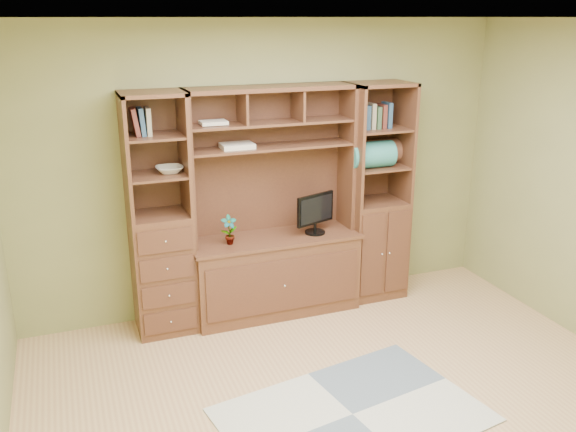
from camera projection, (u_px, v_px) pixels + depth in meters
name	position (u px, v px, depth m)	size (l,w,h in m)	color
room	(372.00, 240.00, 3.73)	(4.60, 4.10, 2.64)	tan
center_hutch	(275.00, 205.00, 5.35)	(1.54, 0.53, 2.05)	#532E1D
left_tower	(160.00, 217.00, 5.05)	(0.50, 0.45, 2.05)	#532E1D
right_tower	(376.00, 193.00, 5.73)	(0.55, 0.45, 2.05)	#532E1D
rug	(353.00, 415.00, 4.18)	(1.73, 1.15, 0.01)	#919596
monitor	(315.00, 207.00, 5.46)	(0.42, 0.18, 0.51)	black
orchid	(229.00, 230.00, 5.23)	(0.14, 0.09, 0.26)	#A04536
magazines	(237.00, 146.00, 5.16)	(0.28, 0.20, 0.04)	beige
bowl	(169.00, 170.00, 4.97)	(0.22, 0.22, 0.05)	beige
blanket_teal	(371.00, 155.00, 5.53)	(0.41, 0.24, 0.24)	#2D7871
blanket_red	(379.00, 151.00, 5.70)	(0.40, 0.22, 0.22)	brown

